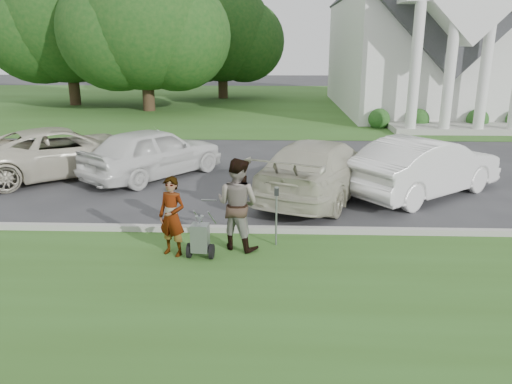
# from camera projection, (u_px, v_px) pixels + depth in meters

# --- Properties ---
(ground) EXTENTS (120.00, 120.00, 0.00)m
(ground) POSITION_uv_depth(u_px,v_px,m) (269.00, 242.00, 10.96)
(ground) COLOR #333335
(ground) RESTS_ON ground
(grass_strip) EXTENTS (80.00, 7.00, 0.01)m
(grass_strip) POSITION_uv_depth(u_px,v_px,m) (266.00, 312.00, 8.09)
(grass_strip) COLOR #32561D
(grass_strip) RESTS_ON ground
(church_lawn) EXTENTS (80.00, 30.00, 0.01)m
(church_lawn) POSITION_uv_depth(u_px,v_px,m) (273.00, 102.00, 36.81)
(church_lawn) COLOR #32561D
(church_lawn) RESTS_ON ground
(curb) EXTENTS (80.00, 0.18, 0.15)m
(curb) POSITION_uv_depth(u_px,v_px,m) (269.00, 230.00, 11.47)
(curb) COLOR #9E9E93
(curb) RESTS_ON ground
(church) EXTENTS (9.19, 19.00, 24.10)m
(church) POSITION_uv_depth(u_px,v_px,m) (418.00, 14.00, 31.08)
(church) COLOR white
(church) RESTS_ON ground
(tree_left) EXTENTS (10.63, 8.40, 9.71)m
(tree_left) POSITION_uv_depth(u_px,v_px,m) (144.00, 28.00, 30.84)
(tree_left) COLOR #332316
(tree_left) RESTS_ON ground
(tree_far) EXTENTS (11.64, 9.20, 10.73)m
(tree_far) POSITION_uv_depth(u_px,v_px,m) (67.00, 20.00, 33.75)
(tree_far) COLOR #332316
(tree_far) RESTS_ON ground
(tree_back) EXTENTS (9.61, 7.60, 8.89)m
(tree_back) POSITION_uv_depth(u_px,v_px,m) (222.00, 36.00, 38.47)
(tree_back) COLOR #332316
(tree_back) RESTS_ON ground
(striping_cart) EXTENTS (0.56, 1.08, 0.98)m
(striping_cart) POSITION_uv_depth(u_px,v_px,m) (200.00, 239.00, 10.03)
(striping_cart) COLOR black
(striping_cart) RESTS_ON ground
(person_left) EXTENTS (0.71, 0.60, 1.64)m
(person_left) POSITION_uv_depth(u_px,v_px,m) (172.00, 217.00, 10.07)
(person_left) COLOR #999999
(person_left) RESTS_ON ground
(person_right) EXTENTS (1.18, 1.08, 1.95)m
(person_right) POSITION_uv_depth(u_px,v_px,m) (237.00, 205.00, 10.36)
(person_right) COLOR #999999
(person_right) RESTS_ON ground
(parking_meter_near) EXTENTS (0.09, 0.09, 1.31)m
(parking_meter_near) POSITION_uv_depth(u_px,v_px,m) (276.00, 209.00, 10.54)
(parking_meter_near) COLOR gray
(parking_meter_near) RESTS_ON ground
(car_a) EXTENTS (6.12, 5.52, 1.58)m
(car_a) POSITION_uv_depth(u_px,v_px,m) (64.00, 152.00, 16.34)
(car_a) COLOR beige
(car_a) RESTS_ON ground
(car_b) EXTENTS (4.51, 5.02, 1.65)m
(car_b) POSITION_uv_depth(u_px,v_px,m) (153.00, 152.00, 16.07)
(car_b) COLOR white
(car_b) RESTS_ON ground
(car_c) EXTENTS (4.37, 6.06, 1.63)m
(car_c) POSITION_uv_depth(u_px,v_px,m) (320.00, 168.00, 14.03)
(car_c) COLOR beige
(car_c) RESTS_ON ground
(car_d) EXTENTS (5.07, 4.52, 1.67)m
(car_d) POSITION_uv_depth(u_px,v_px,m) (425.00, 167.00, 14.15)
(car_d) COLOR white
(car_d) RESTS_ON ground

